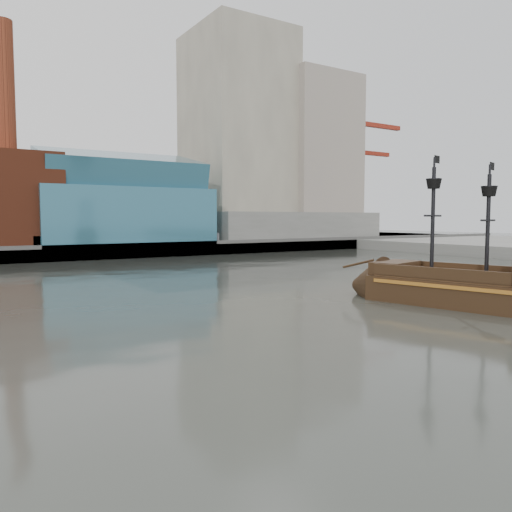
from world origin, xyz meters
TOP-DOWN VIEW (x-y plane):
  - ground at (0.00, 0.00)m, footprint 400.00×400.00m
  - promenade_far at (0.00, 92.00)m, footprint 220.00×60.00m
  - seawall at (0.00, 62.50)m, footprint 220.00×1.00m
  - skyline at (5.21, 84.56)m, footprint 149.00×45.00m
  - crane_a at (78.63, 82.00)m, footprint 22.50×4.00m
  - crane_b at (88.23, 92.00)m, footprint 19.10×4.00m
  - pirate_ship at (15.64, 4.68)m, footprint 8.90×17.27m

SIDE VIEW (x-z plane):
  - ground at x=0.00m, z-range 0.00..0.00m
  - promenade_far at x=0.00m, z-range 0.00..2.00m
  - pirate_ship at x=15.64m, z-range -5.07..7.32m
  - seawall at x=0.00m, z-range 0.00..2.60m
  - crane_b at x=88.23m, z-range 2.45..28.70m
  - crane_a at x=78.63m, z-range 2.99..35.24m
  - skyline at x=5.21m, z-range -6.45..55.55m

